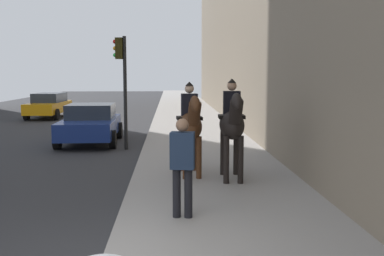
{
  "coord_description": "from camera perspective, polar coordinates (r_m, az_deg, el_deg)",
  "views": [
    {
      "loc": [
        -5.57,
        -0.92,
        2.56
      ],
      "look_at": [
        4.0,
        -1.39,
        1.4
      ],
      "focal_mm": 42.02,
      "sensor_mm": 36.0,
      "label": 1
    }
  ],
  "objects": [
    {
      "name": "mounted_horse_near",
      "position": [
        10.73,
        -0.24,
        0.47
      ],
      "size": [
        2.15,
        0.68,
        2.25
      ],
      "rotation": [
        0.0,
        0.0,
        3.22
      ],
      "color": "#4C2B16",
      "rests_on": "sidewalk_slab"
    },
    {
      "name": "car_near_lane",
      "position": [
        16.96,
        -12.75,
        0.58
      ],
      "size": [
        4.08,
        2.16,
        1.44
      ],
      "rotation": [
        0.0,
        0.0,
        3.16
      ],
      "color": "navy",
      "rests_on": "ground"
    },
    {
      "name": "pedestrian_greeting",
      "position": [
        7.59,
        -1.22,
        -4.23
      ],
      "size": [
        0.32,
        0.43,
        1.7
      ],
      "rotation": [
        0.0,
        0.0,
        -0.15
      ],
      "color": "black",
      "rests_on": "sidewalk_slab"
    },
    {
      "name": "car_mid_lane",
      "position": [
        27.38,
        -17.7,
        2.82
      ],
      "size": [
        4.3,
        1.99,
        1.44
      ],
      "rotation": [
        0.0,
        0.0,
        3.1
      ],
      "color": "orange",
      "rests_on": "ground"
    },
    {
      "name": "traffic_light_near_curb",
      "position": [
        15.24,
        -8.85,
        6.77
      ],
      "size": [
        0.2,
        0.44,
        3.79
      ],
      "color": "black",
      "rests_on": "ground"
    },
    {
      "name": "mounted_horse_far",
      "position": [
        10.3,
        5.11,
        0.58
      ],
      "size": [
        2.15,
        0.61,
        2.33
      ],
      "rotation": [
        0.0,
        0.0,
        3.11
      ],
      "color": "black",
      "rests_on": "sidewalk_slab"
    }
  ]
}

